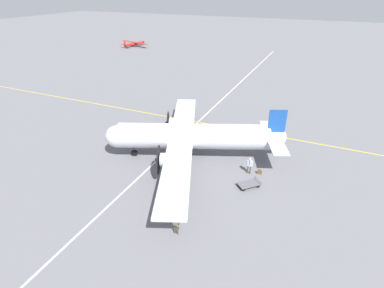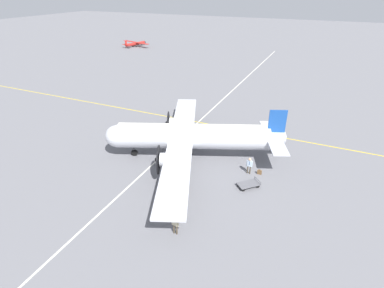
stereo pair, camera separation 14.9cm
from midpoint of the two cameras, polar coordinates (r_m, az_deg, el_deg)
ground_plane at (r=31.15m, az=0.14°, el=-2.44°), size 300.00×300.00×0.00m
apron_line_eastwest at (r=38.11m, az=5.38°, el=3.43°), size 120.00×0.16×0.01m
apron_line_northsouth at (r=32.31m, az=-4.64°, el=-1.32°), size 0.16×120.00×0.01m
airliner_main at (r=30.03m, az=-0.55°, el=1.48°), size 17.82×22.78×5.31m
crew_foreground at (r=21.75m, az=-3.03°, el=-14.66°), size 0.57×0.29×1.69m
passenger_boarding at (r=28.47m, az=11.03°, el=-3.78°), size 0.58×0.27×1.69m
suitcase_near_door at (r=28.99m, az=12.87°, el=-5.25°), size 0.41×0.15×0.50m
baggage_cart at (r=27.09m, az=10.90°, el=-7.51°), size 2.11×2.11×0.56m
light_aircraft_distant at (r=92.66m, az=-10.61°, el=18.30°), size 10.06×7.65×1.96m
traffic_cone at (r=25.80m, az=-1.20°, el=-9.14°), size 0.35×0.35×0.45m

